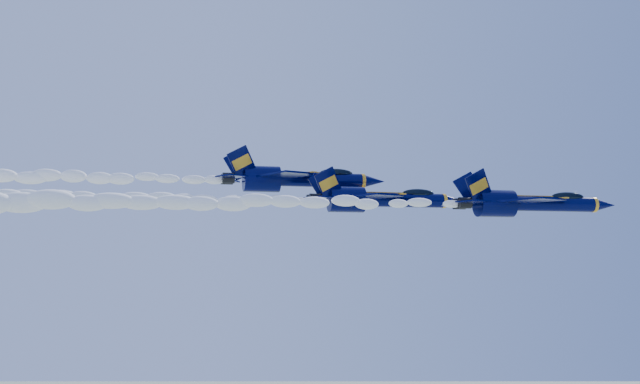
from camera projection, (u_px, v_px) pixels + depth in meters
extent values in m
cylinder|color=#000332|center=(553.00, 204.00, 74.36)|extent=(8.30, 1.38, 1.38)
ellipsoid|color=#000332|center=(495.00, 203.00, 73.00)|extent=(1.44, 2.49, 5.90)
cone|color=#000332|center=(604.00, 205.00, 75.60)|extent=(2.40, 1.38, 1.38)
cylinder|color=#F8A720|center=(593.00, 205.00, 75.34)|extent=(0.32, 1.44, 1.44)
ellipsoid|color=black|center=(568.00, 197.00, 74.78)|extent=(3.32, 1.08, 0.91)
cube|color=#F8A720|center=(568.00, 200.00, 74.76)|extent=(3.87, 0.92, 0.17)
cube|color=#000332|center=(531.00, 200.00, 69.82)|extent=(4.94, 5.86, 0.17)
cube|color=#000332|center=(494.00, 206.00, 76.97)|extent=(4.94, 5.86, 0.17)
cube|color=#F8A720|center=(545.00, 199.00, 70.13)|extent=(2.22, 4.62, 0.09)
cube|color=#F8A720|center=(506.00, 205.00, 77.28)|extent=(2.22, 4.62, 0.09)
cube|color=#000332|center=(479.00, 186.00, 71.72)|extent=(3.00, 0.95, 3.23)
cube|color=#000332|center=(470.00, 188.00, 73.60)|extent=(3.00, 0.95, 3.23)
cylinder|color=black|center=(465.00, 203.00, 71.67)|extent=(1.11, 1.01, 1.01)
cylinder|color=black|center=(459.00, 204.00, 72.83)|extent=(1.11, 1.01, 1.01)
cube|color=#F8A720|center=(525.00, 196.00, 73.78)|extent=(10.15, 0.32, 0.07)
ellipsoid|color=white|center=(153.00, 202.00, 65.87)|extent=(53.78, 2.19, 1.97)
cylinder|color=#000332|center=(403.00, 200.00, 85.90)|extent=(9.05, 1.51, 1.51)
ellipsoid|color=#000332|center=(346.00, 200.00, 84.43)|extent=(1.57, 2.71, 6.43)
cone|color=#000332|center=(454.00, 201.00, 87.26)|extent=(2.61, 1.51, 1.51)
cylinder|color=#F8A720|center=(443.00, 201.00, 86.98)|extent=(0.35, 1.57, 1.57)
ellipsoid|color=black|center=(418.00, 194.00, 86.37)|extent=(3.62, 1.18, 0.99)
cube|color=#F8A720|center=(418.00, 196.00, 86.34)|extent=(4.22, 1.01, 0.18)
cube|color=#000332|center=(374.00, 196.00, 80.96)|extent=(5.39, 6.39, 0.18)
cube|color=#000332|center=(352.00, 202.00, 88.75)|extent=(5.39, 6.39, 0.18)
cube|color=#F8A720|center=(387.00, 196.00, 81.30)|extent=(2.42, 5.03, 0.10)
cube|color=#F8A720|center=(365.00, 202.00, 89.08)|extent=(2.42, 5.03, 0.10)
cube|color=#000332|center=(328.00, 183.00, 83.03)|extent=(3.27, 1.03, 3.52)
cube|color=#000332|center=(324.00, 185.00, 85.08)|extent=(3.27, 1.03, 3.52)
cylinder|color=black|center=(315.00, 199.00, 82.97)|extent=(1.21, 1.11, 1.11)
cylinder|color=black|center=(312.00, 200.00, 84.24)|extent=(1.21, 1.11, 1.11)
cube|color=#F8A720|center=(376.00, 192.00, 85.27)|extent=(11.06, 0.35, 0.08)
ellipsoid|color=white|center=(37.00, 197.00, 77.21)|extent=(53.78, 2.38, 2.14)
cylinder|color=#000332|center=(321.00, 180.00, 89.78)|extent=(9.58, 1.60, 1.60)
ellipsoid|color=#000332|center=(261.00, 179.00, 88.22)|extent=(1.66, 2.88, 6.82)
cone|color=#000332|center=(373.00, 181.00, 91.21)|extent=(2.77, 1.60, 1.60)
cylinder|color=#F8A720|center=(362.00, 181.00, 90.92)|extent=(0.37, 1.66, 1.66)
ellipsoid|color=black|center=(336.00, 173.00, 90.27)|extent=(3.83, 1.25, 1.05)
cube|color=#F8A720|center=(336.00, 176.00, 90.24)|extent=(4.47, 1.06, 0.19)
cube|color=#000332|center=(286.00, 175.00, 84.54)|extent=(5.71, 6.77, 0.19)
cube|color=#000332|center=(272.00, 183.00, 92.79)|extent=(5.71, 6.77, 0.19)
cube|color=#F8A720|center=(300.00, 174.00, 84.90)|extent=(2.57, 5.33, 0.11)
cube|color=#F8A720|center=(284.00, 182.00, 93.15)|extent=(2.57, 5.33, 0.11)
cube|color=#000332|center=(242.00, 162.00, 86.74)|extent=(3.47, 1.10, 3.73)
cube|color=#000332|center=(239.00, 165.00, 88.90)|extent=(3.47, 1.10, 3.73)
cylinder|color=black|center=(228.00, 178.00, 86.68)|extent=(1.28, 1.17, 1.17)
cylinder|color=black|center=(227.00, 179.00, 88.02)|extent=(1.28, 1.17, 1.17)
cube|color=#F8A720|center=(293.00, 172.00, 89.11)|extent=(11.71, 0.37, 0.09)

